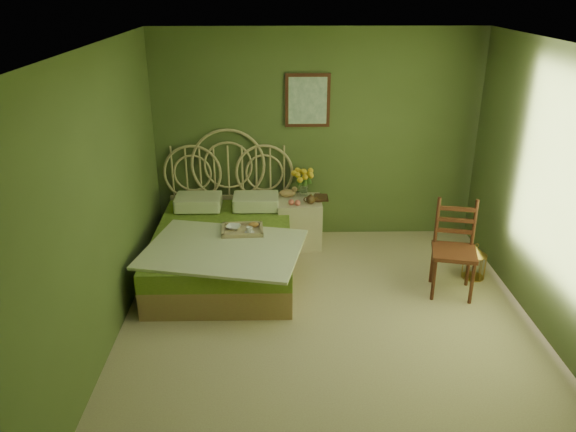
{
  "coord_description": "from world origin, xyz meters",
  "views": [
    {
      "loc": [
        -0.49,
        -4.51,
        3.07
      ],
      "look_at": [
        -0.38,
        1.0,
        0.76
      ],
      "focal_mm": 35.0,
      "sensor_mm": 36.0,
      "label": 1
    }
  ],
  "objects_px": {
    "bed": "(224,245)",
    "birdcage": "(474,263)",
    "nightstand": "(300,217)",
    "chair": "(453,242)"
  },
  "relations": [
    {
      "from": "bed",
      "to": "birdcage",
      "type": "bearing_deg",
      "value": -4.89
    },
    {
      "from": "nightstand",
      "to": "chair",
      "type": "bearing_deg",
      "value": -37.1
    },
    {
      "from": "nightstand",
      "to": "birdcage",
      "type": "relative_size",
      "value": 2.72
    },
    {
      "from": "bed",
      "to": "nightstand",
      "type": "xyz_separation_m",
      "value": [
        0.89,
        0.69,
        0.05
      ]
    },
    {
      "from": "bed",
      "to": "chair",
      "type": "height_order",
      "value": "bed"
    },
    {
      "from": "chair",
      "to": "birdcage",
      "type": "distance_m",
      "value": 0.57
    },
    {
      "from": "chair",
      "to": "birdcage",
      "type": "bearing_deg",
      "value": 46.32
    },
    {
      "from": "nightstand",
      "to": "chair",
      "type": "distance_m",
      "value": 1.96
    },
    {
      "from": "bed",
      "to": "birdcage",
      "type": "xyz_separation_m",
      "value": [
        2.8,
        -0.24,
        -0.12
      ]
    },
    {
      "from": "bed",
      "to": "chair",
      "type": "distance_m",
      "value": 2.5
    }
  ]
}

